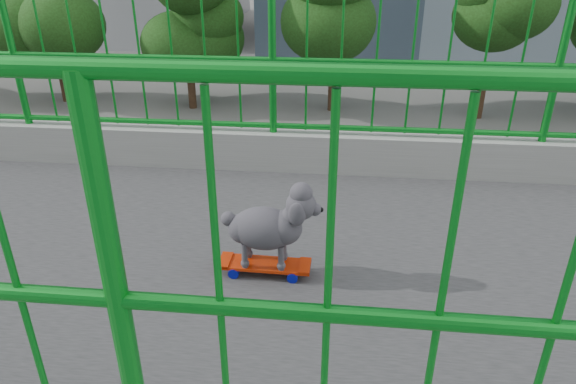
# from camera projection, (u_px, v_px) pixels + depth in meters

# --- Properties ---
(road) EXTENTS (18.00, 90.00, 0.02)m
(road) POSITION_uv_depth(u_px,v_px,m) (206.00, 216.00, 17.91)
(road) COLOR black
(road) RESTS_ON ground
(street_trees) EXTENTS (5.30, 60.40, 7.26)m
(street_trees) POSITION_uv_depth(u_px,v_px,m) (280.00, 24.00, 27.39)
(street_trees) COLOR black
(street_trees) RESTS_ON ground
(skateboard) EXTENTS (0.16, 0.50, 0.07)m
(skateboard) POSITION_uv_depth(u_px,v_px,m) (265.00, 265.00, 2.76)
(skateboard) COLOR red
(skateboard) RESTS_ON footbridge
(poodle) EXTENTS (0.23, 0.53, 0.44)m
(poodle) POSITION_uv_depth(u_px,v_px,m) (269.00, 225.00, 2.65)
(poodle) COLOR #322F35
(poodle) RESTS_ON skateboard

